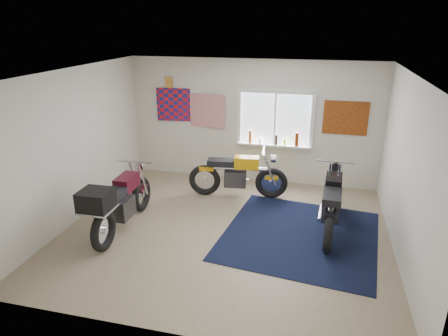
% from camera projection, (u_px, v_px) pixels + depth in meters
% --- Properties ---
extents(ground, '(5.50, 5.50, 0.00)m').
position_uv_depth(ground, '(226.00, 231.00, 6.94)').
color(ground, '#9E896B').
rests_on(ground, ground).
extents(room_shell, '(5.50, 5.50, 5.50)m').
position_uv_depth(room_shell, '(226.00, 141.00, 6.37)').
color(room_shell, white).
rests_on(room_shell, ground).
extents(navy_rug, '(2.79, 2.88, 0.01)m').
position_uv_depth(navy_rug, '(300.00, 235.00, 6.81)').
color(navy_rug, black).
rests_on(navy_rug, ground).
extents(window_assembly, '(1.66, 0.17, 1.26)m').
position_uv_depth(window_assembly, '(275.00, 123.00, 8.60)').
color(window_assembly, white).
rests_on(window_assembly, room_shell).
extents(oil_bottles, '(1.09, 0.09, 0.30)m').
position_uv_depth(oil_bottles, '(278.00, 139.00, 8.64)').
color(oil_bottles, '#924215').
rests_on(oil_bottles, window_assembly).
extents(flag_display, '(1.60, 0.10, 1.17)m').
position_uv_depth(flag_display, '(169.00, 82.00, 8.87)').
color(flag_display, red).
rests_on(flag_display, room_shell).
extents(triumph_poster, '(0.90, 0.03, 0.70)m').
position_uv_depth(triumph_poster, '(346.00, 118.00, 8.23)').
color(triumph_poster, '#A54C14').
rests_on(triumph_poster, room_shell).
extents(yellow_triumph, '(2.04, 0.61, 1.03)m').
position_uv_depth(yellow_triumph, '(237.00, 176.00, 8.18)').
color(yellow_triumph, black).
rests_on(yellow_triumph, ground).
extents(black_chrome_bike, '(0.65, 2.13, 1.09)m').
position_uv_depth(black_chrome_bike, '(331.00, 204.00, 6.85)').
color(black_chrome_bike, black).
rests_on(black_chrome_bike, navy_rug).
extents(maroon_tourer, '(0.64, 2.12, 1.08)m').
position_uv_depth(maroon_tourer, '(118.00, 203.00, 6.71)').
color(maroon_tourer, black).
rests_on(maroon_tourer, ground).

